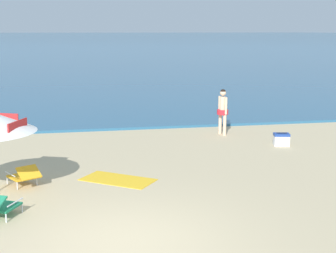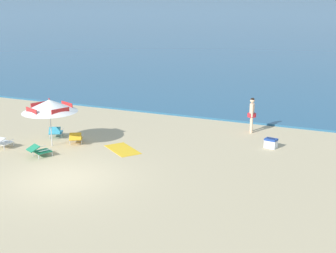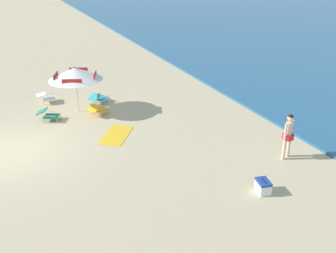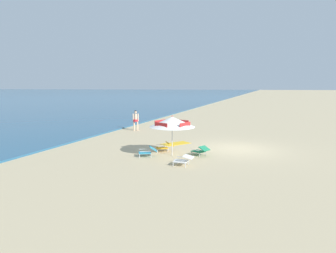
{
  "view_description": "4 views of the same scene",
  "coord_description": "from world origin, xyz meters",
  "px_view_note": "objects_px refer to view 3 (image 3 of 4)",
  "views": [
    {
      "loc": [
        -0.8,
        -8.17,
        3.66
      ],
      "look_at": [
        1.94,
        5.64,
        0.93
      ],
      "focal_mm": 53.22,
      "sensor_mm": 36.0,
      "label": 1
    },
    {
      "loc": [
        9.72,
        -12.99,
        6.2
      ],
      "look_at": [
        1.95,
        4.61,
        0.95
      ],
      "focal_mm": 52.01,
      "sensor_mm": 36.0,
      "label": 2
    },
    {
      "loc": [
        13.44,
        -0.24,
        6.69
      ],
      "look_at": [
        2.18,
        5.05,
        0.9
      ],
      "focal_mm": 41.72,
      "sensor_mm": 36.0,
      "label": 3
    },
    {
      "loc": [
        -16.33,
        -1.56,
        3.46
      ],
      "look_at": [
        1.45,
        4.65,
        0.89
      ],
      "focal_mm": 30.67,
      "sensor_mm": 36.0,
      "label": 4
    }
  ],
  "objects_px": {
    "lounge_chair_beside_umbrella": "(46,97)",
    "lounge_chair_facing_sea": "(98,109)",
    "beach_umbrella_striped_main": "(75,74)",
    "cooler_box": "(263,186)",
    "person_standing_near_shore": "(288,133)",
    "lounge_chair_spare_folded": "(48,114)",
    "beach_towel": "(116,135)",
    "lounge_chair_under_umbrella": "(99,98)"
  },
  "relations": [
    {
      "from": "lounge_chair_beside_umbrella",
      "to": "lounge_chair_facing_sea",
      "type": "xyz_separation_m",
      "value": [
        2.44,
        1.78,
        -0.01
      ]
    },
    {
      "from": "beach_umbrella_striped_main",
      "to": "cooler_box",
      "type": "bearing_deg",
      "value": 22.18
    },
    {
      "from": "beach_umbrella_striped_main",
      "to": "person_standing_near_shore",
      "type": "height_order",
      "value": "beach_umbrella_striped_main"
    },
    {
      "from": "lounge_chair_spare_folded",
      "to": "beach_towel",
      "type": "bearing_deg",
      "value": 39.94
    },
    {
      "from": "cooler_box",
      "to": "lounge_chair_facing_sea",
      "type": "bearing_deg",
      "value": -160.22
    },
    {
      "from": "lounge_chair_under_umbrella",
      "to": "lounge_chair_spare_folded",
      "type": "xyz_separation_m",
      "value": [
        1.05,
        -2.48,
        0.01
      ]
    },
    {
      "from": "beach_umbrella_striped_main",
      "to": "person_standing_near_shore",
      "type": "xyz_separation_m",
      "value": [
        7.16,
        5.48,
        -0.79
      ]
    },
    {
      "from": "beach_umbrella_striped_main",
      "to": "lounge_chair_beside_umbrella",
      "type": "relative_size",
      "value": 3.77
    },
    {
      "from": "lounge_chair_spare_folded",
      "to": "cooler_box",
      "type": "bearing_deg",
      "value": 31.0
    },
    {
      "from": "beach_towel",
      "to": "lounge_chair_beside_umbrella",
      "type": "bearing_deg",
      "value": -158.46
    },
    {
      "from": "lounge_chair_under_umbrella",
      "to": "lounge_chair_facing_sea",
      "type": "xyz_separation_m",
      "value": [
        1.36,
        -0.42,
        0.0
      ]
    },
    {
      "from": "lounge_chair_under_umbrella",
      "to": "beach_towel",
      "type": "xyz_separation_m",
      "value": [
        3.59,
        -0.35,
        -0.26
      ]
    },
    {
      "from": "cooler_box",
      "to": "lounge_chair_beside_umbrella",
      "type": "bearing_deg",
      "value": -155.88
    },
    {
      "from": "lounge_chair_facing_sea",
      "to": "beach_umbrella_striped_main",
      "type": "bearing_deg",
      "value": -137.86
    },
    {
      "from": "person_standing_near_shore",
      "to": "beach_towel",
      "type": "distance_m",
      "value": 6.39
    },
    {
      "from": "person_standing_near_shore",
      "to": "cooler_box",
      "type": "distance_m",
      "value": 2.54
    },
    {
      "from": "beach_umbrella_striped_main",
      "to": "person_standing_near_shore",
      "type": "bearing_deg",
      "value": 37.43
    },
    {
      "from": "lounge_chair_beside_umbrella",
      "to": "person_standing_near_shore",
      "type": "distance_m",
      "value": 11.05
    },
    {
      "from": "lounge_chair_beside_umbrella",
      "to": "cooler_box",
      "type": "bearing_deg",
      "value": 24.12
    },
    {
      "from": "beach_umbrella_striped_main",
      "to": "lounge_chair_beside_umbrella",
      "type": "bearing_deg",
      "value": -147.01
    },
    {
      "from": "lounge_chair_spare_folded",
      "to": "person_standing_near_shore",
      "type": "xyz_separation_m",
      "value": [
        6.73,
        6.87,
        0.67
      ]
    },
    {
      "from": "lounge_chair_facing_sea",
      "to": "cooler_box",
      "type": "relative_size",
      "value": 1.85
    },
    {
      "from": "lounge_chair_beside_umbrella",
      "to": "cooler_box",
      "type": "xyz_separation_m",
      "value": [
        10.21,
        4.57,
        -0.08
      ]
    },
    {
      "from": "lounge_chair_beside_umbrella",
      "to": "lounge_chair_spare_folded",
      "type": "distance_m",
      "value": 2.15
    },
    {
      "from": "person_standing_near_shore",
      "to": "beach_towel",
      "type": "relative_size",
      "value": 0.91
    },
    {
      "from": "lounge_chair_beside_umbrella",
      "to": "lounge_chair_facing_sea",
      "type": "bearing_deg",
      "value": 36.04
    },
    {
      "from": "beach_umbrella_striped_main",
      "to": "beach_towel",
      "type": "relative_size",
      "value": 1.8
    },
    {
      "from": "lounge_chair_facing_sea",
      "to": "lounge_chair_spare_folded",
      "type": "height_order",
      "value": "lounge_chair_facing_sea"
    },
    {
      "from": "lounge_chair_beside_umbrella",
      "to": "beach_towel",
      "type": "relative_size",
      "value": 0.48
    },
    {
      "from": "lounge_chair_under_umbrella",
      "to": "lounge_chair_facing_sea",
      "type": "bearing_deg",
      "value": -17.16
    },
    {
      "from": "beach_umbrella_striped_main",
      "to": "cooler_box",
      "type": "height_order",
      "value": "beach_umbrella_striped_main"
    },
    {
      "from": "person_standing_near_shore",
      "to": "beach_umbrella_striped_main",
      "type": "bearing_deg",
      "value": -142.57
    },
    {
      "from": "beach_umbrella_striped_main",
      "to": "lounge_chair_facing_sea",
      "type": "height_order",
      "value": "beach_umbrella_striped_main"
    },
    {
      "from": "lounge_chair_facing_sea",
      "to": "lounge_chair_spare_folded",
      "type": "distance_m",
      "value": 2.09
    },
    {
      "from": "beach_umbrella_striped_main",
      "to": "lounge_chair_spare_folded",
      "type": "bearing_deg",
      "value": -72.41
    },
    {
      "from": "lounge_chair_facing_sea",
      "to": "lounge_chair_spare_folded",
      "type": "xyz_separation_m",
      "value": [
        -0.31,
        -2.06,
        0.01
      ]
    },
    {
      "from": "beach_umbrella_striped_main",
      "to": "lounge_chair_under_umbrella",
      "type": "bearing_deg",
      "value": 118.94
    },
    {
      "from": "lounge_chair_beside_umbrella",
      "to": "cooler_box",
      "type": "relative_size",
      "value": 1.54
    },
    {
      "from": "lounge_chair_facing_sea",
      "to": "person_standing_near_shore",
      "type": "bearing_deg",
      "value": 36.84
    },
    {
      "from": "lounge_chair_under_umbrella",
      "to": "lounge_chair_facing_sea",
      "type": "height_order",
      "value": "lounge_chair_under_umbrella"
    },
    {
      "from": "lounge_chair_spare_folded",
      "to": "cooler_box",
      "type": "height_order",
      "value": "lounge_chair_spare_folded"
    },
    {
      "from": "beach_towel",
      "to": "lounge_chair_spare_folded",
      "type": "bearing_deg",
      "value": -140.06
    }
  ]
}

